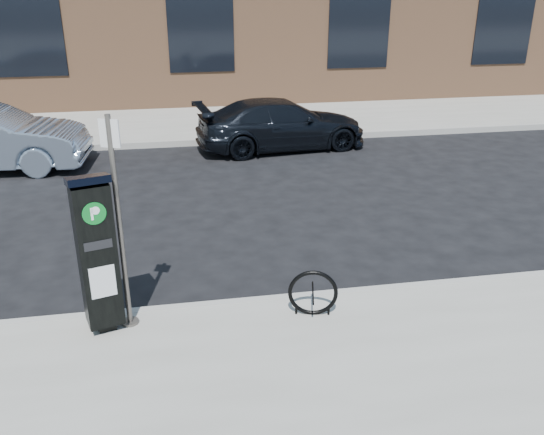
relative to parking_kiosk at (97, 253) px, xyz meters
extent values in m
plane|color=black|center=(2.00, 0.35, -1.14)|extent=(120.00, 120.00, 0.00)
cube|color=gray|center=(2.00, 14.35, -1.06)|extent=(60.00, 12.00, 0.15)
cube|color=#9E9B93|center=(2.00, 0.33, -1.06)|extent=(60.00, 0.12, 0.16)
cube|color=#9E9B93|center=(2.00, 8.37, -1.06)|extent=(60.00, 0.12, 0.16)
cube|color=black|center=(-3.00, 12.33, 1.86)|extent=(2.00, 0.06, 3.50)
cube|color=black|center=(2.00, 12.33, 1.86)|extent=(2.00, 0.06, 3.50)
cube|color=black|center=(7.00, 12.33, 1.86)|extent=(2.00, 0.06, 3.50)
cube|color=black|center=(12.00, 12.33, 1.86)|extent=(2.00, 0.06, 3.50)
cube|color=black|center=(0.00, 0.00, -0.94)|extent=(0.25, 0.25, 0.10)
cube|color=black|center=(0.00, 0.00, -0.03)|extent=(0.48, 0.45, 1.70)
cube|color=black|center=(0.00, 0.00, 0.86)|extent=(0.53, 0.50, 0.16)
cylinder|color=#085E1D|center=(0.05, -0.17, 0.54)|extent=(0.24, 0.08, 0.25)
cube|color=white|center=(0.05, -0.17, 0.54)|extent=(0.09, 0.03, 0.14)
cube|color=silver|center=(0.05, -0.17, -0.28)|extent=(0.27, 0.09, 0.38)
cube|color=black|center=(0.05, -0.17, 0.17)|extent=(0.29, 0.09, 0.10)
cylinder|color=#5F5A54|center=(0.27, 0.05, -0.97)|extent=(0.20, 0.20, 0.03)
cylinder|color=#5F5A54|center=(0.27, 0.05, 0.28)|extent=(0.06, 0.06, 2.52)
cube|color=silver|center=(0.27, 0.05, 1.34)|extent=(0.21, 0.10, 0.30)
torus|color=black|center=(2.47, -0.14, -0.69)|extent=(0.60, 0.18, 0.61)
cylinder|color=black|center=(2.27, -0.10, -0.93)|extent=(0.03, 0.03, 0.12)
cylinder|color=black|center=(2.66, -0.19, -0.93)|extent=(0.03, 0.03, 0.12)
imported|color=black|center=(3.61, 7.75, -0.52)|extent=(4.40, 2.21, 1.23)
camera|label=1|loc=(0.91, -6.02, 2.84)|focal=38.00mm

